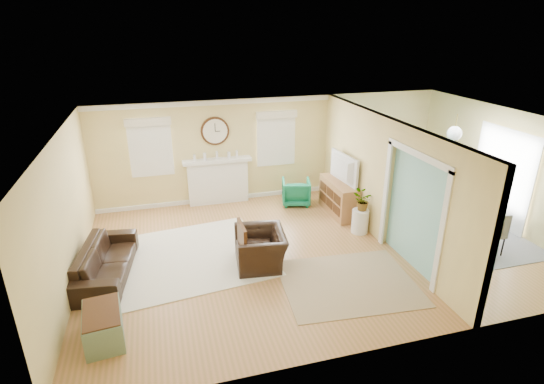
# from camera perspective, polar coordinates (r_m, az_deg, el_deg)

# --- Properties ---
(floor) EXTENTS (9.00, 9.00, 0.00)m
(floor) POSITION_cam_1_polar(r_m,az_deg,el_deg) (8.86, 5.56, -7.40)
(floor) COLOR olive
(floor) RESTS_ON ground
(wall_back) EXTENTS (9.00, 0.02, 2.60)m
(wall_back) POSITION_cam_1_polar(r_m,az_deg,el_deg) (11.00, 0.23, 5.95)
(wall_back) COLOR tan
(wall_back) RESTS_ON ground
(wall_front) EXTENTS (9.00, 0.02, 2.60)m
(wall_front) POSITION_cam_1_polar(r_m,az_deg,el_deg) (5.91, 16.56, -9.84)
(wall_front) COLOR tan
(wall_front) RESTS_ON ground
(wall_left) EXTENTS (0.02, 6.00, 2.60)m
(wall_left) POSITION_cam_1_polar(r_m,az_deg,el_deg) (7.95, -26.02, -2.78)
(wall_left) COLOR tan
(wall_left) RESTS_ON ground
(wall_right) EXTENTS (0.02, 6.00, 2.60)m
(wall_right) POSITION_cam_1_polar(r_m,az_deg,el_deg) (10.73, 28.92, 2.76)
(wall_right) COLOR tan
(wall_right) RESTS_ON ground
(ceiling) EXTENTS (9.00, 6.00, 0.02)m
(ceiling) POSITION_cam_1_polar(r_m,az_deg,el_deg) (7.93, 6.25, 9.24)
(ceiling) COLOR white
(ceiling) RESTS_ON wall_back
(partition) EXTENTS (0.17, 6.00, 2.60)m
(partition) POSITION_cam_1_polar(r_m,az_deg,el_deg) (9.15, 14.12, 2.32)
(partition) COLOR tan
(partition) RESTS_ON ground
(fireplace) EXTENTS (1.70, 0.30, 1.17)m
(fireplace) POSITION_cam_1_polar(r_m,az_deg,el_deg) (10.81, -7.28, 1.56)
(fireplace) COLOR white
(fireplace) RESTS_ON ground
(wall_clock) EXTENTS (0.70, 0.07, 0.70)m
(wall_clock) POSITION_cam_1_polar(r_m,az_deg,el_deg) (10.53, -7.67, 8.13)
(wall_clock) COLOR #4A2B15
(wall_clock) RESTS_ON wall_back
(window_left) EXTENTS (1.05, 0.13, 1.42)m
(window_left) POSITION_cam_1_polar(r_m,az_deg,el_deg) (10.47, -16.07, 6.31)
(window_left) COLOR white
(window_left) RESTS_ON wall_back
(window_right) EXTENTS (1.05, 0.13, 1.42)m
(window_right) POSITION_cam_1_polar(r_m,az_deg,el_deg) (10.88, 0.56, 7.72)
(window_right) COLOR white
(window_right) RESTS_ON wall_back
(french_doors) EXTENTS (0.06, 1.70, 2.20)m
(french_doors) POSITION_cam_1_polar(r_m,az_deg,el_deg) (10.76, 28.55, 1.74)
(french_doors) COLOR white
(french_doors) RESTS_ON ground
(pendant) EXTENTS (0.30, 0.30, 0.55)m
(pendant) POSITION_cam_1_polar(r_m,az_deg,el_deg) (9.52, 23.33, 7.25)
(pendant) COLOR gold
(pendant) RESTS_ON ceiling
(rug_cream) EXTENTS (3.39, 3.03, 0.02)m
(rug_cream) POSITION_cam_1_polar(r_m,az_deg,el_deg) (8.62, -11.30, -8.59)
(rug_cream) COLOR #F0E9CC
(rug_cream) RESTS_ON floor
(rug_jute) EXTENTS (2.47, 2.08, 0.01)m
(rug_jute) POSITION_cam_1_polar(r_m,az_deg,el_deg) (7.83, 10.18, -11.90)
(rug_jute) COLOR tan
(rug_jute) RESTS_ON floor
(rug_grey) EXTENTS (2.63, 3.28, 0.01)m
(rug_grey) POSITION_cam_1_polar(r_m,az_deg,el_deg) (10.33, 23.02, -4.67)
(rug_grey) COLOR slate
(rug_grey) RESTS_ON floor
(sofa) EXTENTS (1.07, 2.14, 0.60)m
(sofa) POSITION_cam_1_polar(r_m,az_deg,el_deg) (8.34, -21.40, -8.58)
(sofa) COLOR black
(sofa) RESTS_ON floor
(eames_chair) EXTENTS (1.02, 1.14, 0.68)m
(eames_chair) POSITION_cam_1_polar(r_m,az_deg,el_deg) (8.09, -1.55, -7.58)
(eames_chair) COLOR black
(eames_chair) RESTS_ON floor
(green_chair) EXTENTS (0.84, 0.86, 0.64)m
(green_chair) POSITION_cam_1_polar(r_m,az_deg,el_deg) (10.76, 3.25, 0.02)
(green_chair) COLOR #066D3D
(green_chair) RESTS_ON floor
(trunk) EXTENTS (0.61, 0.90, 0.49)m
(trunk) POSITION_cam_1_polar(r_m,az_deg,el_deg) (6.86, -21.74, -16.33)
(trunk) COLOR gray
(trunk) RESTS_ON floor
(credenza) EXTENTS (0.47, 1.39, 0.80)m
(credenza) POSITION_cam_1_polar(r_m,az_deg,el_deg) (10.32, 8.94, -0.73)
(credenza) COLOR #A5683B
(credenza) RESTS_ON floor
(tv) EXTENTS (0.26, 1.18, 0.68)m
(tv) POSITION_cam_1_polar(r_m,az_deg,el_deg) (10.05, 9.09, 3.15)
(tv) COLOR black
(tv) RESTS_ON credenza
(garden_stool) EXTENTS (0.36, 0.36, 0.53)m
(garden_stool) POSITION_cam_1_polar(r_m,az_deg,el_deg) (9.50, 11.75, -3.87)
(garden_stool) COLOR white
(garden_stool) RESTS_ON floor
(potted_plant) EXTENTS (0.52, 0.52, 0.44)m
(potted_plant) POSITION_cam_1_polar(r_m,az_deg,el_deg) (9.30, 11.97, -1.16)
(potted_plant) COLOR #337F33
(potted_plant) RESTS_ON garden_stool
(dining_table) EXTENTS (1.15, 1.89, 0.64)m
(dining_table) POSITION_cam_1_polar(r_m,az_deg,el_deg) (10.20, 23.28, -3.09)
(dining_table) COLOR #4A2B15
(dining_table) RESTS_ON floor
(dining_chair_n) EXTENTS (0.48, 0.48, 0.92)m
(dining_chair_n) POSITION_cam_1_polar(r_m,az_deg,el_deg) (10.91, 20.47, 0.18)
(dining_chair_n) COLOR slate
(dining_chair_n) RESTS_ON floor
(dining_chair_s) EXTENTS (0.43, 0.43, 0.90)m
(dining_chair_s) POSITION_cam_1_polar(r_m,az_deg,el_deg) (9.43, 27.59, -4.48)
(dining_chair_s) COLOR slate
(dining_chair_s) RESTS_ON floor
(dining_chair_w) EXTENTS (0.51, 0.51, 0.94)m
(dining_chair_w) POSITION_cam_1_polar(r_m,az_deg,el_deg) (9.75, 20.24, -2.27)
(dining_chair_w) COLOR white
(dining_chair_w) RESTS_ON floor
(dining_chair_e) EXTENTS (0.55, 0.55, 0.99)m
(dining_chair_e) POSITION_cam_1_polar(r_m,az_deg,el_deg) (10.51, 27.01, -1.44)
(dining_chair_e) COLOR slate
(dining_chair_e) RESTS_ON floor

